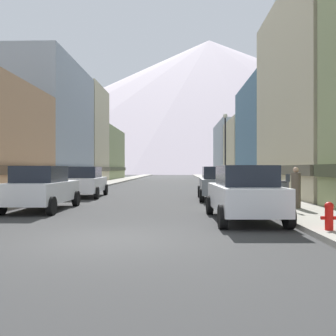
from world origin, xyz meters
The scene contains 21 objects.
ground_plane centered at (0.00, 0.00, 0.00)m, with size 400.00×400.00×0.00m, color #323232.
sidewalk_left centered at (-6.25, 35.00, 0.07)m, with size 2.50×100.00×0.15m, color gray.
sidewalk_right centered at (6.25, 35.00, 0.07)m, with size 2.50×100.00×0.15m, color gray.
storefront_left_2 centered at (-11.60, 24.97, 5.45)m, with size 8.49×12.48×11.26m.
storefront_left_3 centered at (-12.50, 35.82, 5.58)m, with size 10.29×8.50×11.52m.
storefront_left_4 centered at (-10.53, 47.03, 3.68)m, with size 6.36×13.88×7.64m.
storefront_right_1 centered at (10.86, 13.30, 5.70)m, with size 7.01×11.71×11.76m.
storefront_right_2 centered at (11.15, 24.48, 4.43)m, with size 7.60×10.55×9.18m.
storefront_right_3 centered at (12.46, 35.23, 3.53)m, with size 10.22×9.94×7.34m.
storefront_right_4 centered at (11.40, 47.63, 4.11)m, with size 8.09×13.85×8.52m.
car_left_0 centered at (-3.80, 6.05, 0.90)m, with size 2.09×4.42×1.78m.
car_left_1 centered at (-3.80, 13.02, 0.90)m, with size 2.24×4.48×1.78m.
car_right_0 centered at (3.80, 3.26, 0.90)m, with size 2.17×4.45×1.78m.
car_right_1 centered at (3.80, 11.40, 0.90)m, with size 2.16×4.45×1.78m.
fire_hydrant_near centered at (5.45, 0.65, 0.53)m, with size 0.40×0.22×0.70m.
parking_meter_near centered at (5.75, 5.19, 1.01)m, with size 0.14×0.10×1.33m.
trash_bin_right centered at (6.35, 8.06, 0.64)m, with size 0.59×0.59×0.98m.
potted_plant_0 centered at (7.00, 13.86, 0.74)m, with size 0.69×0.69×1.03m.
pedestrian_1 centered at (6.25, 5.84, 0.88)m, with size 0.36×0.36×1.59m.
streetlamp_right centered at (5.35, 20.65, 3.99)m, with size 0.36×0.36×5.86m.
mountain_backdrop centered at (23.34, 260.00, 47.07)m, with size 350.81×350.81×94.14m, color silver.
Camera 1 is at (1.72, -8.72, 1.69)m, focal length 39.76 mm.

